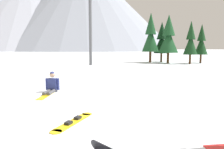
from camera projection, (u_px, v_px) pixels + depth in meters
The scene contains 11 objects.
ground_plane at pixel (132, 126), 5.58m from camera, with size 800.00×800.00×0.00m, color silver.
snowboarder_midground at pixel (51, 86), 9.79m from camera, with size 0.63×1.81×0.92m.
loose_snowboard_far_spare at pixel (73, 122), 5.86m from camera, with size 0.87×1.80×0.09m.
pine_tree_tall at pixel (191, 41), 27.64m from camera, with size 1.74×1.74×5.37m.
pine_tree_broad at pixel (151, 36), 30.36m from camera, with size 2.34×2.34×6.79m.
pine_tree_young at pixel (169, 37), 28.76m from camera, with size 2.54×2.54×6.30m.
pine_tree_short at pixel (201, 42), 29.43m from camera, with size 1.71×1.71×5.16m.
pine_tree_leaning at pixel (162, 40), 31.65m from camera, with size 2.24×2.24×5.69m.
ski_lift_tower at pixel (90, 7), 25.17m from camera, with size 2.81×0.36×11.88m.
peak_north_spur at pixel (31, 8), 198.39m from camera, with size 155.10×155.10×72.79m.
peak_west_ridge at pixel (84, 4), 196.41m from camera, with size 160.78×160.78×78.77m.
Camera 1 is at (-0.26, -5.41, 1.95)m, focal length 35.51 mm.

